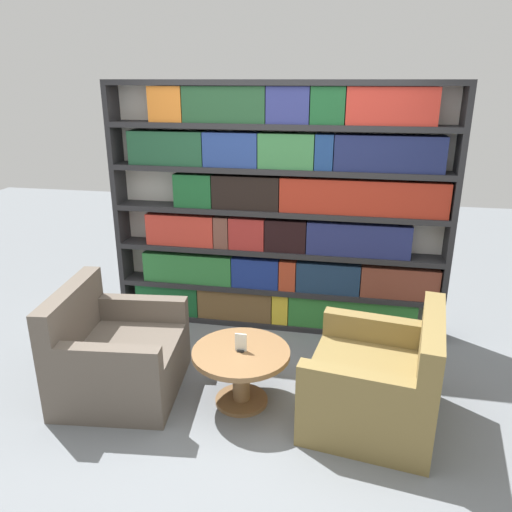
% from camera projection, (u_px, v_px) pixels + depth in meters
% --- Properties ---
extents(ground_plane, '(14.00, 14.00, 0.00)m').
position_uv_depth(ground_plane, '(244.00, 416.00, 3.66)').
color(ground_plane, slate).
extents(bookshelf, '(3.16, 0.30, 2.33)m').
position_uv_depth(bookshelf, '(281.00, 213.00, 4.67)').
color(bookshelf, silver).
rests_on(bookshelf, ground_plane).
extents(armchair_left, '(0.96, 1.03, 0.86)m').
position_uv_depth(armchair_left, '(117.00, 357.00, 3.89)').
color(armchair_left, brown).
rests_on(armchair_left, ground_plane).
extents(armchair_right, '(1.00, 1.06, 0.86)m').
position_uv_depth(armchair_right, '(377.00, 384.00, 3.54)').
color(armchair_right, olive).
rests_on(armchair_right, ground_plane).
extents(coffee_table, '(0.73, 0.73, 0.45)m').
position_uv_depth(coffee_table, '(241.00, 365.00, 3.72)').
color(coffee_table, brown).
rests_on(coffee_table, ground_plane).
extents(table_sign, '(0.09, 0.06, 0.14)m').
position_uv_depth(table_sign, '(241.00, 344.00, 3.66)').
color(table_sign, black).
rests_on(table_sign, coffee_table).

